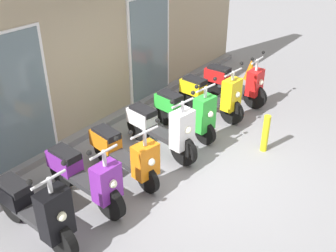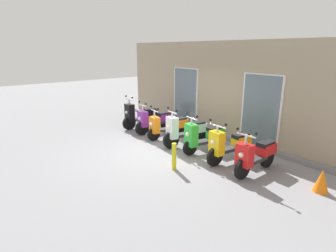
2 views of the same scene
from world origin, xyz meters
name	(u,v)px [view 2 (image 2 of 2)]	position (x,y,z in m)	size (l,w,h in m)	color
ground_plane	(163,151)	(0.00, 0.00, 0.00)	(40.00, 40.00, 0.00)	gray
storefront_facade	(222,91)	(0.00, 2.60, 1.58)	(10.26, 0.50, 3.26)	gray
scooter_black	(140,116)	(-2.58, 0.89, 0.48)	(0.53, 1.59, 1.31)	black
scooter_purple	(155,121)	(-1.69, 0.94, 0.46)	(0.53, 1.61, 1.22)	black
scooter_orange	(168,126)	(-0.87, 0.92, 0.44)	(0.64, 1.59, 1.17)	black
scooter_white	(185,131)	(0.04, 0.87, 0.49)	(0.60, 1.68, 1.28)	black
scooter_green	(203,136)	(0.82, 0.89, 0.49)	(0.59, 1.49, 1.24)	black
scooter_yellow	(229,145)	(1.76, 0.91, 0.49)	(0.62, 1.62, 1.23)	black
scooter_red	(256,155)	(2.63, 0.85, 0.48)	(0.57, 1.58, 1.22)	black
traffic_cone	(322,181)	(4.08, 1.16, 0.26)	(0.32, 0.32, 0.52)	orange
curb_bollard	(174,156)	(1.19, -0.56, 0.35)	(0.12, 0.12, 0.70)	yellow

